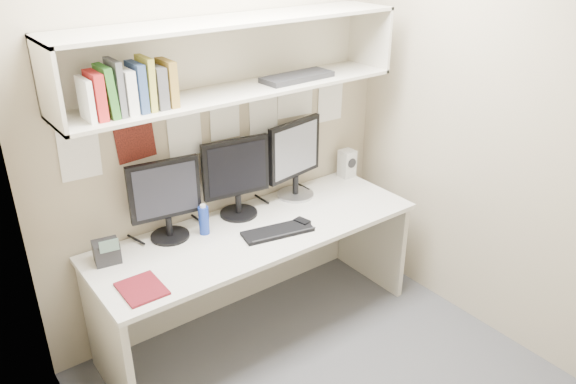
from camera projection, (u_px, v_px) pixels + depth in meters
wall_back at (222, 122)px, 3.35m from camera, size 2.40×0.02×2.60m
wall_front at (524, 272)px, 1.91m from camera, size 2.40×0.02×2.60m
wall_left at (74, 259)px, 1.98m from camera, size 0.02×2.00×2.60m
wall_right at (487, 126)px, 3.28m from camera, size 0.02×2.00×2.60m
desk at (258, 279)px, 3.50m from camera, size 2.00×0.70×0.73m
overhead_hutch at (231, 55)px, 3.07m from camera, size 2.00×0.38×0.40m
pinned_papers at (223, 130)px, 3.37m from camera, size 1.92×0.01×0.48m
monitor_left at (165, 197)px, 3.14m from camera, size 0.41×0.22×0.47m
monitor_center at (236, 175)px, 3.39m from camera, size 0.42×0.23×0.49m
monitor_right at (295, 157)px, 3.63m from camera, size 0.44×0.24×0.52m
keyboard at (278, 231)px, 3.28m from camera, size 0.44×0.23×0.02m
mouse at (302, 222)px, 3.38m from camera, size 0.08×0.10×0.03m
speaker at (347, 163)px, 3.98m from camera, size 0.10×0.11×0.20m
blue_bottle at (204, 220)px, 3.25m from camera, size 0.06×0.06×0.19m
maroon_notebook at (142, 289)px, 2.78m from camera, size 0.20×0.25×0.01m
desk_phone at (107, 252)px, 2.98m from camera, size 0.15×0.14×0.16m
book_stack at (129, 89)px, 2.68m from camera, size 0.45×0.16×0.26m
hutch_tray at (297, 77)px, 3.29m from camera, size 0.45×0.19×0.03m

